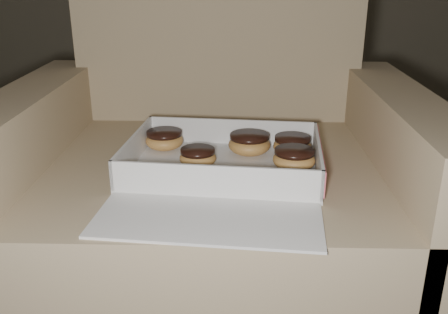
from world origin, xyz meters
The scene contains 11 objects.
armchair centered at (-0.19, 0.54, 0.31)m, with size 0.94×0.79×0.98m.
bakery_box centered at (-0.17, 0.38, 0.45)m, with size 0.43×0.49×0.07m.
donut_a centered at (-0.22, 0.41, 0.47)m, with size 0.08×0.08×0.04m.
donut_b centered at (-0.11, 0.49, 0.47)m, with size 0.09×0.09×0.05m.
donut_c centered at (-0.03, 0.40, 0.47)m, with size 0.09×0.09×0.04m.
donut_d centered at (-0.31, 0.52, 0.47)m, with size 0.09×0.09×0.04m.
donut_e centered at (-0.02, 0.49, 0.47)m, with size 0.08×0.08×0.04m.
crumb_a centered at (-0.17, 0.31, 0.45)m, with size 0.01×0.01×0.00m, color black.
crumb_b centered at (-0.16, 0.40, 0.45)m, with size 0.01×0.01×0.00m, color black.
crumb_c centered at (-0.34, 0.33, 0.45)m, with size 0.01×0.01×0.00m, color black.
crumb_d centered at (-0.21, 0.36, 0.45)m, with size 0.01×0.01×0.00m, color black.
Camera 1 is at (-0.14, -0.54, 0.84)m, focal length 40.00 mm.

